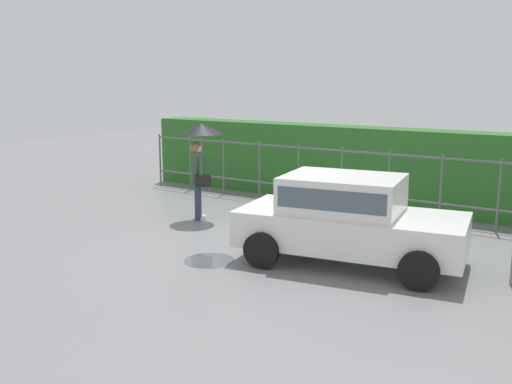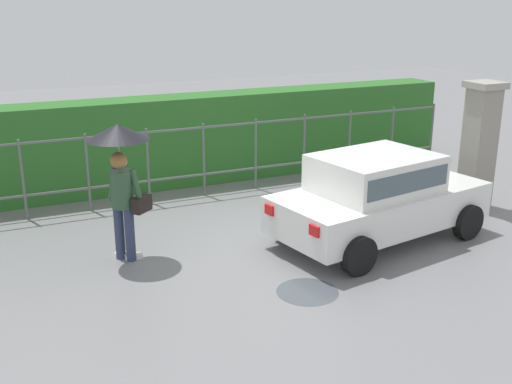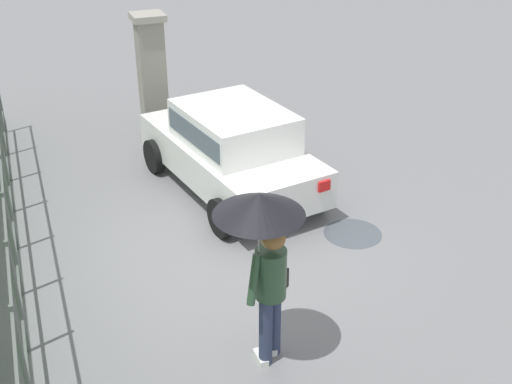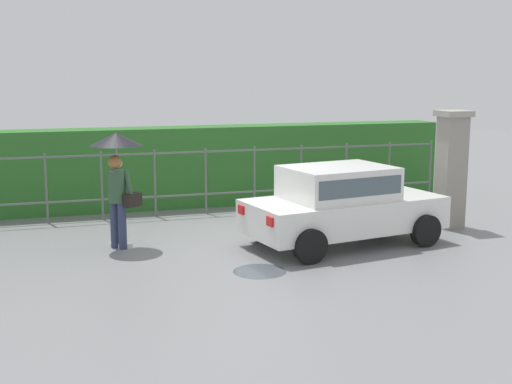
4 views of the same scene
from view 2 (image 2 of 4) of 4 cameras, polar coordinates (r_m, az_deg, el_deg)
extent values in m
plane|color=slate|center=(10.50, 0.88, -4.38)|extent=(40.00, 40.00, 0.00)
cube|color=white|center=(10.53, 11.28, -1.30)|extent=(3.93, 2.26, 0.60)
cube|color=white|center=(10.25, 10.89, 1.72)|extent=(2.12, 1.75, 0.60)
cube|color=#4C5B66|center=(10.24, 10.90, 1.82)|extent=(1.98, 1.74, 0.33)
cylinder|color=black|center=(12.03, 12.55, -0.39)|extent=(0.62, 0.28, 0.60)
cylinder|color=black|center=(11.03, 18.89, -2.61)|extent=(0.62, 0.28, 0.60)
cylinder|color=black|center=(10.42, 3.05, -2.81)|extent=(0.62, 0.28, 0.60)
cylinder|color=black|center=(9.24, 9.42, -5.77)|extent=(0.62, 0.28, 0.60)
cube|color=red|center=(9.71, 1.27, -1.64)|extent=(0.09, 0.21, 0.16)
cube|color=red|center=(8.90, 5.41, -3.56)|extent=(0.09, 0.21, 0.16)
cylinder|color=#2D3856|center=(9.86, -12.43, -3.63)|extent=(0.15, 0.15, 0.86)
cylinder|color=#2D3856|center=(9.74, -11.50, -3.83)|extent=(0.15, 0.15, 0.86)
cube|color=white|center=(10.04, -12.07, -5.60)|extent=(0.26, 0.10, 0.08)
cube|color=white|center=(9.93, -11.16, -5.82)|extent=(0.26, 0.10, 0.08)
cylinder|color=#2D4C33|center=(9.56, -12.24, 0.29)|extent=(0.34, 0.34, 0.58)
sphere|color=#DBAD89|center=(9.45, -12.41, 2.78)|extent=(0.22, 0.22, 0.22)
sphere|color=olive|center=(9.42, -12.53, 2.85)|extent=(0.25, 0.25, 0.25)
cylinder|color=#2D4C33|center=(9.75, -12.98, 0.75)|extent=(0.21, 0.23, 0.56)
cylinder|color=#2D4C33|center=(9.48, -10.91, 0.41)|extent=(0.21, 0.23, 0.56)
cylinder|color=#B2B2B7|center=(9.59, -12.38, 2.48)|extent=(0.02, 0.02, 0.77)
cone|color=black|center=(9.48, -12.58, 5.41)|extent=(0.95, 0.95, 0.23)
cube|color=black|center=(9.57, -10.48, -1.09)|extent=(0.36, 0.34, 0.24)
cube|color=gray|center=(12.54, 19.76, 3.75)|extent=(0.48, 0.48, 2.30)
cube|color=#9E998E|center=(12.33, 20.34, 9.21)|extent=(0.60, 0.60, 0.12)
cylinder|color=#59605B|center=(11.97, -20.62, 1.04)|extent=(0.05, 0.05, 1.50)
cylinder|color=#59605B|center=(12.08, -15.18, 1.71)|extent=(0.05, 0.05, 1.50)
cylinder|color=#59605B|center=(12.30, -9.89, 2.35)|extent=(0.05, 0.05, 1.50)
cylinder|color=#59605B|center=(12.62, -4.82, 2.95)|extent=(0.05, 0.05, 1.50)
cylinder|color=#59605B|center=(13.04, -0.03, 3.49)|extent=(0.05, 0.05, 1.50)
cylinder|color=#59605B|center=(13.54, 4.44, 3.97)|extent=(0.05, 0.05, 1.50)
cylinder|color=#59605B|center=(14.12, 8.56, 4.39)|extent=(0.05, 0.05, 1.50)
cylinder|color=#59605B|center=(14.77, 12.35, 4.76)|extent=(0.05, 0.05, 1.50)
cylinder|color=#59605B|center=(15.47, 15.81, 5.08)|extent=(0.05, 0.05, 1.50)
cube|color=#59605B|center=(12.47, -4.90, 5.93)|extent=(11.55, 0.03, 0.04)
cube|color=#59605B|center=(12.70, -4.78, 1.64)|extent=(11.55, 0.03, 0.04)
cube|color=#2D6B28|center=(13.56, -6.37, 4.80)|extent=(12.55, 0.90, 1.90)
cylinder|color=#4C545B|center=(8.76, 4.75, -9.10)|extent=(0.87, 0.87, 0.00)
camera|label=1|loc=(9.81, 67.70, 1.39)|focal=39.95mm
camera|label=3|loc=(11.70, -44.14, 18.95)|focal=45.87mm
camera|label=4|loc=(3.47, 139.80, -26.05)|focal=47.56mm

